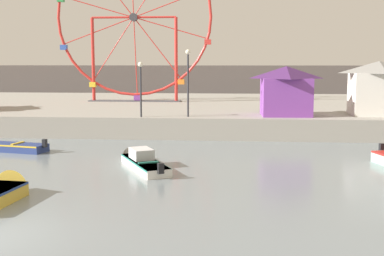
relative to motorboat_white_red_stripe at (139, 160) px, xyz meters
name	(u,v)px	position (x,y,z in m)	size (l,w,h in m)	color
quay_promenade	(152,110)	(-2.73, 20.41, 0.43)	(110.00, 25.23, 1.39)	gray
distant_town_skyline	(180,82)	(-2.73, 44.02, 1.94)	(140.00, 3.00, 4.40)	#564C47
motorboat_white_red_stripe	(139,160)	(0.00, 0.00, 0.00)	(3.50, 5.52, 1.21)	silver
ferris_wheel_red_frame	(134,20)	(-4.36, 21.19, 8.28)	(13.76, 1.20, 14.24)	red
carnival_booth_white_ticket	(378,87)	(13.96, 10.95, 2.98)	(3.86, 3.28, 3.56)	silver
carnival_booth_purple_stall	(286,90)	(7.87, 10.10, 2.81)	(3.55, 3.15, 3.23)	purple
promenade_lamp_near	(141,81)	(-1.45, 8.47, 3.46)	(0.32, 0.32, 3.51)	#2D2D33
promenade_lamp_far	(188,73)	(1.54, 8.86, 3.90)	(0.32, 0.32, 4.29)	#2D2D33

